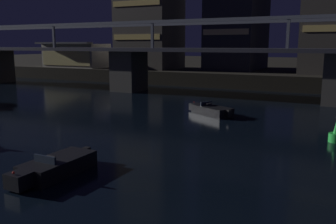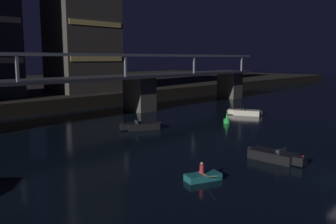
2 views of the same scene
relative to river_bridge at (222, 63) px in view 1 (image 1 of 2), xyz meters
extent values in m
cube|color=black|center=(0.00, 48.01, -3.12)|extent=(240.00, 80.00, 2.20)
cube|color=#4C4944|center=(-13.54, 0.01, -1.45)|extent=(3.60, 4.40, 5.55)
cube|color=#33333D|center=(0.00, 0.01, 1.55)|extent=(87.22, 6.40, 0.45)
cube|color=slate|center=(0.00, -2.89, 4.98)|extent=(87.22, 0.36, 0.36)
cube|color=slate|center=(0.00, 2.91, 4.98)|extent=(87.22, 0.36, 0.36)
cube|color=slate|center=(-24.37, -2.89, 3.38)|extent=(0.30, 0.30, 3.20)
cube|color=slate|center=(-8.12, -2.89, 3.38)|extent=(0.30, 0.30, 3.20)
cube|color=slate|center=(8.12, -2.89, 3.38)|extent=(0.30, 0.30, 3.20)
cube|color=#F2D172|center=(-18.39, 10.01, 3.49)|extent=(8.98, 0.10, 0.90)
cube|color=#F2D172|center=(-18.39, 10.01, 9.01)|extent=(8.98, 0.10, 0.90)
cube|color=beige|center=(-3.72, 12.75, 4.19)|extent=(7.40, 0.10, 0.90)
cube|color=#B2AD9E|center=(-33.13, 12.01, 0.18)|extent=(12.00, 6.00, 4.40)
cube|color=#EAD88C|center=(-33.13, 8.96, -0.26)|extent=(11.20, 0.10, 2.64)
cube|color=#4C4C51|center=(-33.13, 8.41, 2.53)|extent=(12.40, 1.60, 0.30)
cube|color=black|center=(1.49, -30.02, -3.82)|extent=(1.86, 3.94, 0.80)
cube|color=black|center=(1.45, -32.43, -3.77)|extent=(1.00, 0.92, 0.70)
cube|color=#283342|center=(1.47, -30.87, -3.24)|extent=(1.35, 0.12, 0.36)
cube|color=#262628|center=(1.48, -30.62, -3.30)|extent=(0.57, 0.41, 0.24)
cube|color=black|center=(1.52, -27.87, -3.72)|extent=(0.37, 0.37, 0.60)
sphere|color=red|center=(1.44, -32.68, -3.34)|extent=(0.12, 0.12, 0.12)
cube|color=black|center=(3.16, -11.92, -3.82)|extent=(4.30, 3.44, 0.80)
cube|color=black|center=(1.04, -10.77, -3.77)|extent=(1.26, 1.30, 0.70)
cube|color=#283342|center=(2.41, -11.51, -3.24)|extent=(0.73, 1.23, 0.36)
cube|color=#262628|center=(2.63, -11.63, -3.30)|extent=(0.62, 0.68, 0.24)
cube|color=black|center=(5.05, -12.94, -3.72)|extent=(0.49, 0.49, 0.60)
sphere|color=red|center=(0.82, -10.66, -3.34)|extent=(0.12, 0.12, 0.12)
cylinder|color=green|center=(13.73, -17.20, -3.92)|extent=(0.90, 0.90, 0.60)
camera|label=1|loc=(14.22, -43.08, 2.15)|focal=38.67mm
camera|label=2|loc=(-26.40, -43.64, 4.50)|focal=37.98mm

